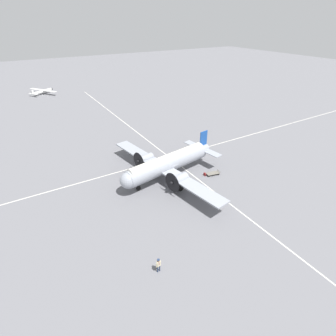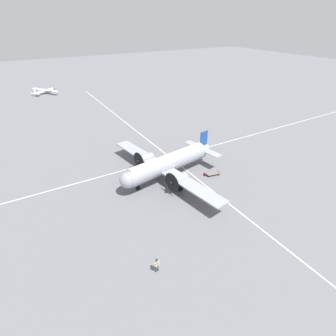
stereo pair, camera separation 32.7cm
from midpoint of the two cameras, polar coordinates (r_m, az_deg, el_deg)
The scene contains 8 objects.
ground_plane at distance 40.86m, azimuth 0.23°, elevation -1.94°, with size 300.00×300.00×0.00m, color slate.
apron_line_eastwest at distance 42.54m, azimuth 4.41°, elevation -0.63°, with size 120.00×0.16×0.01m.
apron_line_northsouth at distance 44.93m, azimuth -3.27°, elevation 1.21°, with size 0.16×120.00×0.01m.
airliner_main at distance 39.38m, azimuth -0.22°, elevation 0.89°, with size 23.58×16.87×5.60m.
crew_foreground at distance 26.85m, azimuth -2.08°, elevation -20.16°, with size 0.30×0.57×1.67m.
suitcase_near_door at distance 41.45m, azimuth 8.24°, elevation -1.41°, with size 0.43×0.20×0.48m.
baggage_cart at distance 41.85m, azimuth 10.02°, elevation -1.17°, with size 1.34×2.25×0.56m.
light_aircraft_distant at distance 96.40m, azimuth -25.14°, elevation 14.93°, with size 9.58×7.93×2.06m.
Camera 2 is at (-29.85, 17.53, 21.70)m, focal length 28.00 mm.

